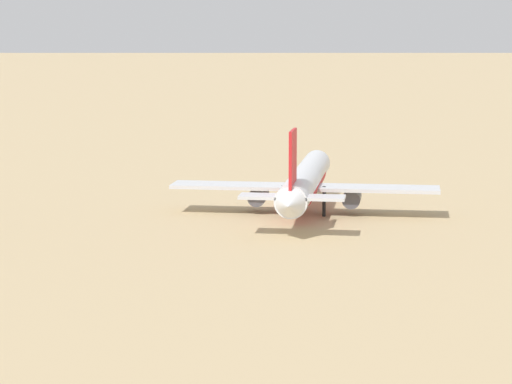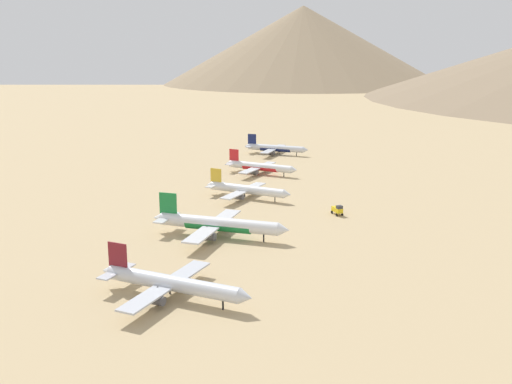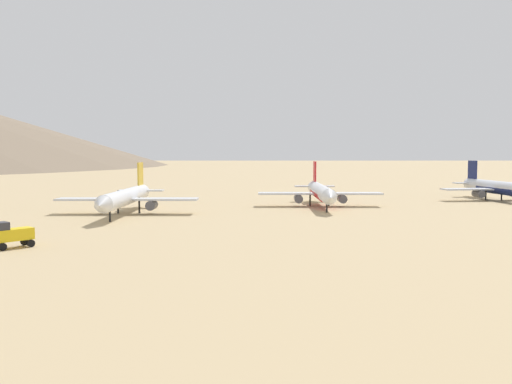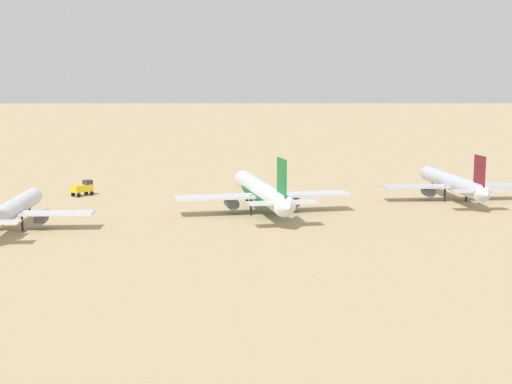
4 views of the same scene
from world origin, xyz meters
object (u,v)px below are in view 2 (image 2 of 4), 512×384
at_px(parked_jet_0, 171,283).
at_px(service_truck, 337,209).
at_px(parked_jet_1, 217,224).
at_px(parked_jet_4, 275,148).
at_px(parked_jet_3, 260,167).
at_px(parked_jet_2, 246,190).

relative_size(parked_jet_0, service_truck, 7.72).
xyz_separation_m(parked_jet_1, parked_jet_4, (-29.15, 153.70, -0.79)).
distance_m(parked_jet_3, service_truck, 78.01).
relative_size(parked_jet_3, parked_jet_4, 1.00).
distance_m(parked_jet_1, parked_jet_2, 52.09).
bearing_deg(parked_jet_1, parked_jet_0, -80.23).
relative_size(parked_jet_2, parked_jet_3, 1.00).
bearing_deg(parked_jet_2, parked_jet_4, 101.08).
distance_m(parked_jet_0, parked_jet_3, 150.21).
distance_m(parked_jet_1, parked_jet_4, 156.44).
distance_m(parked_jet_0, service_truck, 91.68).
distance_m(parked_jet_2, service_truck, 42.30).
bearing_deg(parked_jet_0, parked_jet_2, 99.92).
distance_m(parked_jet_2, parked_jet_4, 104.35).
xyz_separation_m(parked_jet_1, parked_jet_3, (-19.56, 98.65, -0.79)).
height_order(parked_jet_0, parked_jet_4, parked_jet_0).
relative_size(parked_jet_0, parked_jet_1, 0.91).
distance_m(parked_jet_0, parked_jet_4, 206.08).
distance_m(parked_jet_1, parked_jet_3, 100.57).
bearing_deg(parked_jet_0, parked_jet_3, 100.74).
bearing_deg(parked_jet_4, parked_jet_3, -80.12).
xyz_separation_m(parked_jet_2, parked_jet_3, (-10.46, 47.36, -0.04)).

